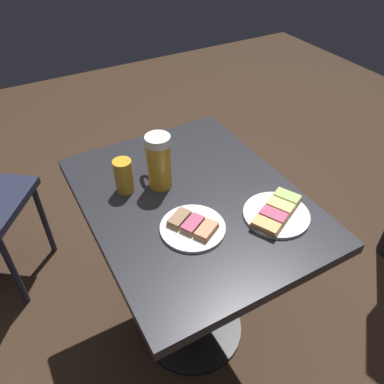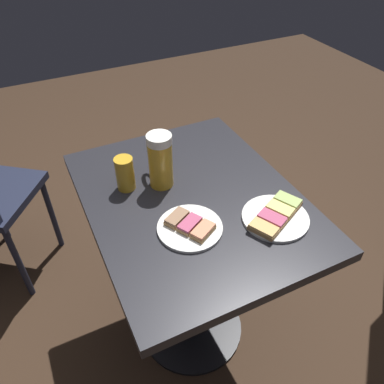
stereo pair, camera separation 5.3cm
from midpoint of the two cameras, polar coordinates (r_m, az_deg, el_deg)
ground_plane at (r=1.82m, az=0.88°, el=-19.54°), size 6.00×6.00×0.00m
cafe_table at (r=1.34m, az=1.13°, el=-6.44°), size 0.65×0.82×0.78m
plate_near at (r=1.10m, az=1.04°, el=-5.22°), size 0.19×0.19×0.03m
plate_far at (r=1.16m, az=13.66°, el=-3.58°), size 0.21×0.20×0.03m
beer_mug at (r=1.21m, az=-3.63°, el=4.80°), size 0.08×0.14×0.19m
beer_glass_small at (r=1.23m, az=-8.79°, el=2.71°), size 0.06×0.06×0.11m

